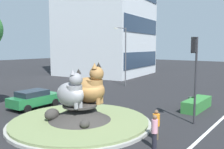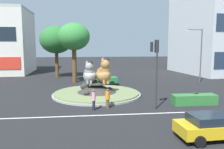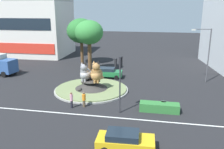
{
  "view_description": "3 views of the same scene",
  "coord_description": "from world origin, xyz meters",
  "px_view_note": "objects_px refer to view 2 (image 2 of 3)",
  "views": [
    {
      "loc": [
        -11.37,
        -11.4,
        5.17
      ],
      "look_at": [
        2.84,
        -0.53,
        3.14
      ],
      "focal_mm": 39.26,
      "sensor_mm": 36.0,
      "label": 1
    },
    {
      "loc": [
        -1.19,
        -24.48,
        5.4
      ],
      "look_at": [
        1.59,
        -0.61,
        2.3
      ],
      "focal_mm": 36.97,
      "sensor_mm": 36.0,
      "label": 2
    },
    {
      "loc": [
        8.17,
        -28.23,
        10.31
      ],
      "look_at": [
        2.74,
        -0.15,
        2.32
      ],
      "focal_mm": 38.36,
      "sensor_mm": 36.0,
      "label": 3
    }
  ],
  "objects_px": {
    "second_tree_near_tower": "(56,40)",
    "pedestrian_pink_shirt": "(94,99)",
    "traffic_light_mast": "(156,59)",
    "streetlight_arm": "(199,51)",
    "litter_bin": "(195,98)",
    "cat_statue_tabby": "(104,73)",
    "sedan_on_far_lane": "(214,126)",
    "pedestrian_orange_shirt": "(108,98)",
    "cat_statue_grey": "(90,75)",
    "hatchback_near_shophouse": "(100,79)",
    "broadleaf_tree_behind_island": "(74,37)"
  },
  "relations": [
    {
      "from": "cat_statue_grey",
      "to": "second_tree_near_tower",
      "type": "xyz_separation_m",
      "value": [
        -5.11,
        14.42,
        3.94
      ]
    },
    {
      "from": "second_tree_near_tower",
      "to": "streetlight_arm",
      "type": "relative_size",
      "value": 1.12
    },
    {
      "from": "hatchback_near_shophouse",
      "to": "cat_statue_tabby",
      "type": "bearing_deg",
      "value": -92.57
    },
    {
      "from": "cat_statue_tabby",
      "to": "litter_bin",
      "type": "bearing_deg",
      "value": 52.04
    },
    {
      "from": "broadleaf_tree_behind_island",
      "to": "litter_bin",
      "type": "distance_m",
      "value": 18.71
    },
    {
      "from": "cat_statue_tabby",
      "to": "traffic_light_mast",
      "type": "xyz_separation_m",
      "value": [
        3.83,
        -5.75,
        1.85
      ]
    },
    {
      "from": "cat_statue_grey",
      "to": "hatchback_near_shophouse",
      "type": "distance_m",
      "value": 6.61
    },
    {
      "from": "cat_statue_tabby",
      "to": "hatchback_near_shophouse",
      "type": "relative_size",
      "value": 0.7
    },
    {
      "from": "litter_bin",
      "to": "second_tree_near_tower",
      "type": "bearing_deg",
      "value": 128.46
    },
    {
      "from": "pedestrian_orange_shirt",
      "to": "streetlight_arm",
      "type": "bearing_deg",
      "value": -106.17
    },
    {
      "from": "second_tree_near_tower",
      "to": "pedestrian_orange_shirt",
      "type": "relative_size",
      "value": 5.07
    },
    {
      "from": "traffic_light_mast",
      "to": "pedestrian_pink_shirt",
      "type": "distance_m",
      "value": 6.1
    },
    {
      "from": "cat_statue_tabby",
      "to": "traffic_light_mast",
      "type": "relative_size",
      "value": 0.52
    },
    {
      "from": "cat_statue_tabby",
      "to": "traffic_light_mast",
      "type": "bearing_deg",
      "value": 22.26
    },
    {
      "from": "broadleaf_tree_behind_island",
      "to": "litter_bin",
      "type": "xyz_separation_m",
      "value": [
        11.78,
        -13.24,
        -6.01
      ]
    },
    {
      "from": "second_tree_near_tower",
      "to": "streetlight_arm",
      "type": "height_order",
      "value": "second_tree_near_tower"
    },
    {
      "from": "cat_statue_grey",
      "to": "pedestrian_pink_shirt",
      "type": "xyz_separation_m",
      "value": [
        0.21,
        -5.82,
        -1.3
      ]
    },
    {
      "from": "traffic_light_mast",
      "to": "streetlight_arm",
      "type": "height_order",
      "value": "streetlight_arm"
    },
    {
      "from": "cat_statue_grey",
      "to": "sedan_on_far_lane",
      "type": "distance_m",
      "value": 14.3
    },
    {
      "from": "sedan_on_far_lane",
      "to": "litter_bin",
      "type": "relative_size",
      "value": 4.89
    },
    {
      "from": "pedestrian_pink_shirt",
      "to": "cat_statue_tabby",
      "type": "bearing_deg",
      "value": -154.25
    },
    {
      "from": "cat_statue_grey",
      "to": "cat_statue_tabby",
      "type": "xyz_separation_m",
      "value": [
        1.53,
        -0.21,
        0.12
      ]
    },
    {
      "from": "traffic_light_mast",
      "to": "streetlight_arm",
      "type": "relative_size",
      "value": 0.76
    },
    {
      "from": "pedestrian_orange_shirt",
      "to": "sedan_on_far_lane",
      "type": "xyz_separation_m",
      "value": [
        5.42,
        -7.18,
        -0.1
      ]
    },
    {
      "from": "traffic_light_mast",
      "to": "hatchback_near_shophouse",
      "type": "relative_size",
      "value": 1.33
    },
    {
      "from": "cat_statue_grey",
      "to": "hatchback_near_shophouse",
      "type": "bearing_deg",
      "value": 169.69
    },
    {
      "from": "hatchback_near_shophouse",
      "to": "litter_bin",
      "type": "relative_size",
      "value": 4.86
    },
    {
      "from": "second_tree_near_tower",
      "to": "hatchback_near_shophouse",
      "type": "relative_size",
      "value": 1.94
    },
    {
      "from": "pedestrian_pink_shirt",
      "to": "hatchback_near_shophouse",
      "type": "bearing_deg",
      "value": -147.43
    },
    {
      "from": "traffic_light_mast",
      "to": "sedan_on_far_lane",
      "type": "xyz_separation_m",
      "value": [
        1.48,
        -6.51,
        -3.44
      ]
    },
    {
      "from": "hatchback_near_shophouse",
      "to": "litter_bin",
      "type": "bearing_deg",
      "value": -54.43
    },
    {
      "from": "cat_statue_tabby",
      "to": "sedan_on_far_lane",
      "type": "xyz_separation_m",
      "value": [
        5.31,
        -12.26,
        -1.59
      ]
    },
    {
      "from": "broadleaf_tree_behind_island",
      "to": "sedan_on_far_lane",
      "type": "height_order",
      "value": "broadleaf_tree_behind_island"
    },
    {
      "from": "second_tree_near_tower",
      "to": "sedan_on_far_lane",
      "type": "relative_size",
      "value": 1.93
    },
    {
      "from": "cat_statue_grey",
      "to": "traffic_light_mast",
      "type": "xyz_separation_m",
      "value": [
        5.36,
        -5.96,
        1.97
      ]
    },
    {
      "from": "litter_bin",
      "to": "broadleaf_tree_behind_island",
      "type": "bearing_deg",
      "value": 131.67
    },
    {
      "from": "sedan_on_far_lane",
      "to": "second_tree_near_tower",
      "type": "bearing_deg",
      "value": 111.31
    },
    {
      "from": "sedan_on_far_lane",
      "to": "broadleaf_tree_behind_island",
      "type": "bearing_deg",
      "value": 109.81
    },
    {
      "from": "cat_statue_grey",
      "to": "traffic_light_mast",
      "type": "distance_m",
      "value": 8.25
    },
    {
      "from": "cat_statue_tabby",
      "to": "pedestrian_orange_shirt",
      "type": "relative_size",
      "value": 1.81
    },
    {
      "from": "second_tree_near_tower",
      "to": "pedestrian_pink_shirt",
      "type": "height_order",
      "value": "second_tree_near_tower"
    },
    {
      "from": "cat_statue_tabby",
      "to": "litter_bin",
      "type": "height_order",
      "value": "cat_statue_tabby"
    },
    {
      "from": "streetlight_arm",
      "to": "litter_bin",
      "type": "relative_size",
      "value": 8.45
    },
    {
      "from": "cat_statue_tabby",
      "to": "hatchback_near_shophouse",
      "type": "height_order",
      "value": "cat_statue_tabby"
    },
    {
      "from": "cat_statue_tabby",
      "to": "pedestrian_pink_shirt",
      "type": "bearing_deg",
      "value": -24.64
    },
    {
      "from": "litter_bin",
      "to": "pedestrian_pink_shirt",
      "type": "bearing_deg",
      "value": -171.23
    },
    {
      "from": "cat_statue_grey",
      "to": "litter_bin",
      "type": "height_order",
      "value": "cat_statue_grey"
    },
    {
      "from": "traffic_light_mast",
      "to": "litter_bin",
      "type": "distance_m",
      "value": 6.04
    },
    {
      "from": "streetlight_arm",
      "to": "hatchback_near_shophouse",
      "type": "height_order",
      "value": "streetlight_arm"
    },
    {
      "from": "cat_statue_tabby",
      "to": "second_tree_near_tower",
      "type": "height_order",
      "value": "second_tree_near_tower"
    }
  ]
}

